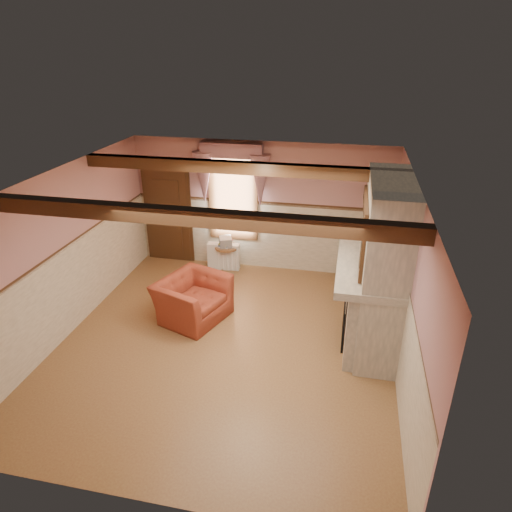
% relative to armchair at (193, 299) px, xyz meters
% --- Properties ---
extents(floor, '(5.50, 6.00, 0.01)m').
position_rel_armchair_xyz_m(floor, '(0.79, -0.66, -0.39)').
color(floor, brown).
rests_on(floor, ground).
extents(ceiling, '(5.50, 6.00, 0.01)m').
position_rel_armchair_xyz_m(ceiling, '(0.79, -0.66, 2.41)').
color(ceiling, silver).
rests_on(ceiling, wall_back).
extents(wall_back, '(5.50, 0.02, 2.80)m').
position_rel_armchair_xyz_m(wall_back, '(0.79, 2.34, 1.01)').
color(wall_back, '#B17A7C').
rests_on(wall_back, floor).
extents(wall_front, '(5.50, 0.02, 2.80)m').
position_rel_armchair_xyz_m(wall_front, '(0.79, -3.66, 1.01)').
color(wall_front, '#B17A7C').
rests_on(wall_front, floor).
extents(wall_left, '(0.02, 6.00, 2.80)m').
position_rel_armchair_xyz_m(wall_left, '(-1.96, -0.66, 1.01)').
color(wall_left, '#B17A7C').
rests_on(wall_left, floor).
extents(wall_right, '(0.02, 6.00, 2.80)m').
position_rel_armchair_xyz_m(wall_right, '(3.54, -0.66, 1.01)').
color(wall_right, '#B17A7C').
rests_on(wall_right, floor).
extents(wainscot, '(5.50, 6.00, 1.50)m').
position_rel_armchair_xyz_m(wainscot, '(0.79, -0.66, 0.36)').
color(wainscot, beige).
rests_on(wainscot, floor).
extents(chair_rail, '(5.50, 6.00, 0.08)m').
position_rel_armchair_xyz_m(chair_rail, '(0.79, -0.66, 1.11)').
color(chair_rail, black).
rests_on(chair_rail, wainscot).
extents(firebox, '(0.20, 0.95, 0.90)m').
position_rel_armchair_xyz_m(firebox, '(2.79, -0.06, 0.06)').
color(firebox, black).
rests_on(firebox, floor).
extents(armchair, '(1.39, 1.48, 0.77)m').
position_rel_armchair_xyz_m(armchair, '(0.00, 0.00, 0.00)').
color(armchair, maroon).
rests_on(armchair, floor).
extents(side_table, '(0.63, 0.63, 0.55)m').
position_rel_armchair_xyz_m(side_table, '(0.09, 2.04, -0.11)').
color(side_table, brown).
rests_on(side_table, floor).
extents(book_stack, '(0.35, 0.39, 0.20)m').
position_rel_armchair_xyz_m(book_stack, '(0.06, 2.05, 0.26)').
color(book_stack, '#B7AD8C').
rests_on(book_stack, side_table).
extents(radiator, '(0.71, 0.22, 0.60)m').
position_rel_armchair_xyz_m(radiator, '(0.01, 2.04, -0.09)').
color(radiator, silver).
rests_on(radiator, floor).
extents(bowl, '(0.33, 0.33, 0.08)m').
position_rel_armchair_xyz_m(bowl, '(3.03, 0.00, 1.07)').
color(bowl, brown).
rests_on(bowl, mantel).
extents(mantel_clock, '(0.14, 0.24, 0.20)m').
position_rel_armchair_xyz_m(mantel_clock, '(3.03, 0.54, 1.13)').
color(mantel_clock, black).
rests_on(mantel_clock, mantel).
extents(oil_lamp, '(0.11, 0.11, 0.28)m').
position_rel_armchair_xyz_m(oil_lamp, '(3.03, 0.59, 1.17)').
color(oil_lamp, gold).
rests_on(oil_lamp, mantel).
extents(candle_red, '(0.06, 0.06, 0.16)m').
position_rel_armchair_xyz_m(candle_red, '(3.03, -0.86, 1.11)').
color(candle_red, '#A41423').
rests_on(candle_red, mantel).
extents(jar_yellow, '(0.06, 0.06, 0.12)m').
position_rel_armchair_xyz_m(jar_yellow, '(3.03, -0.56, 1.09)').
color(jar_yellow, gold).
rests_on(jar_yellow, mantel).
extents(fireplace, '(0.85, 2.00, 2.80)m').
position_rel_armchair_xyz_m(fireplace, '(3.21, -0.06, 1.01)').
color(fireplace, gray).
rests_on(fireplace, floor).
extents(mantel, '(1.05, 2.05, 0.12)m').
position_rel_armchair_xyz_m(mantel, '(3.03, -0.06, 0.97)').
color(mantel, gray).
rests_on(mantel, fireplace).
extents(overmantel_mirror, '(0.06, 1.44, 1.04)m').
position_rel_armchair_xyz_m(overmantel_mirror, '(2.85, -0.06, 1.58)').
color(overmantel_mirror, silver).
rests_on(overmantel_mirror, fireplace).
extents(door, '(1.10, 0.10, 2.10)m').
position_rel_armchair_xyz_m(door, '(-1.31, 2.28, 0.66)').
color(door, black).
rests_on(door, floor).
extents(window, '(1.06, 0.08, 2.02)m').
position_rel_armchair_xyz_m(window, '(0.19, 2.31, 1.26)').
color(window, white).
rests_on(window, wall_back).
extents(window_drapes, '(1.30, 0.14, 1.40)m').
position_rel_armchair_xyz_m(window_drapes, '(0.19, 2.22, 1.86)').
color(window_drapes, gray).
rests_on(window_drapes, wall_back).
extents(ceiling_beam_front, '(5.50, 0.18, 0.20)m').
position_rel_armchair_xyz_m(ceiling_beam_front, '(0.79, -1.86, 2.31)').
color(ceiling_beam_front, black).
rests_on(ceiling_beam_front, ceiling).
extents(ceiling_beam_back, '(5.50, 0.18, 0.20)m').
position_rel_armchair_xyz_m(ceiling_beam_back, '(0.79, 0.54, 2.31)').
color(ceiling_beam_back, black).
rests_on(ceiling_beam_back, ceiling).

